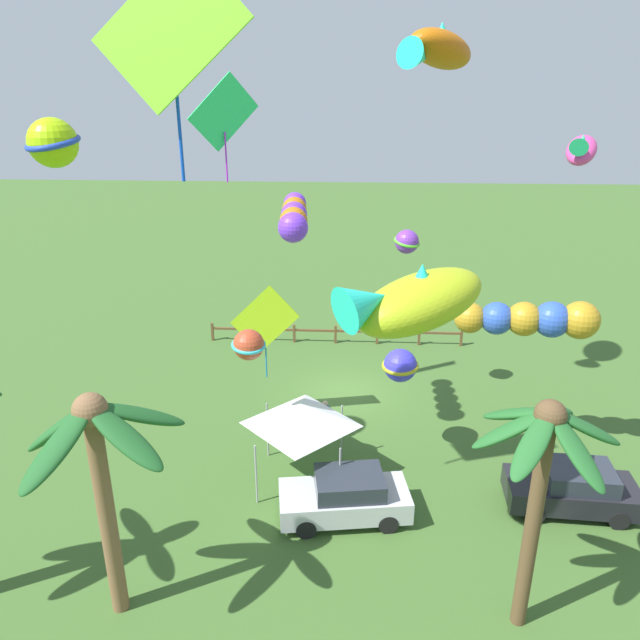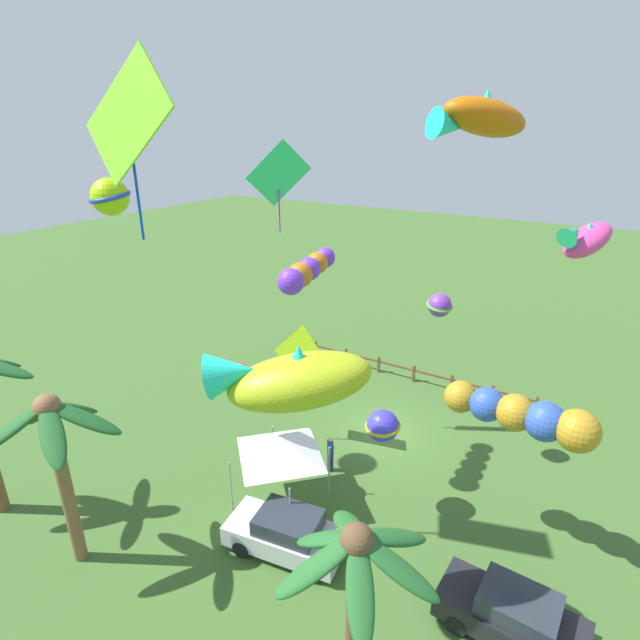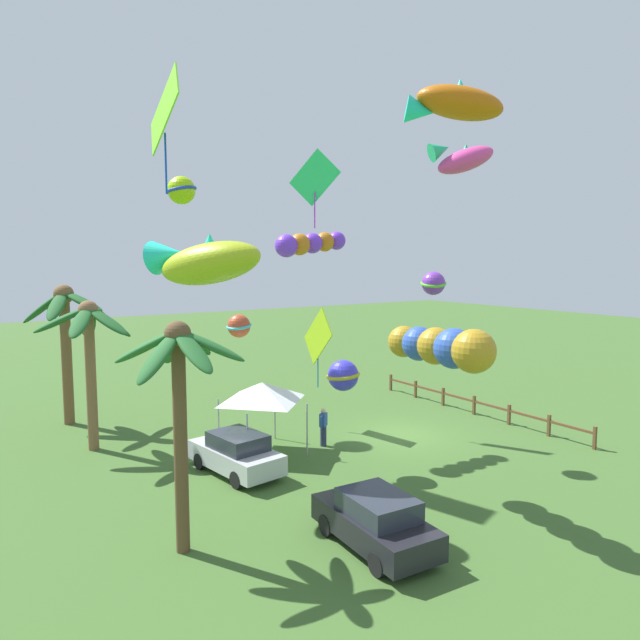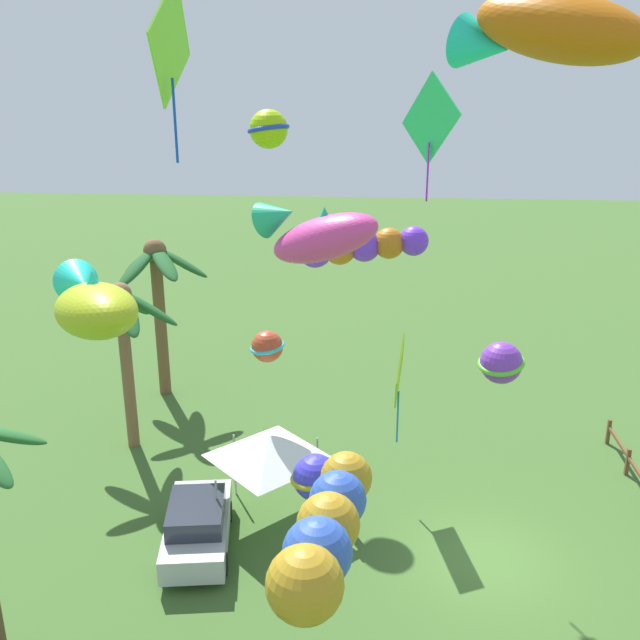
{
  "view_description": "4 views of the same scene",
  "coord_description": "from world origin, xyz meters",
  "px_view_note": "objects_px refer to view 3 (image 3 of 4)",
  "views": [
    {
      "loc": [
        -0.16,
        22.87,
        12.31
      ],
      "look_at": [
        0.88,
        4.0,
        4.9
      ],
      "focal_mm": 33.72,
      "sensor_mm": 36.0,
      "label": 1
    },
    {
      "loc": [
        -7.59,
        18.16,
        13.24
      ],
      "look_at": [
        0.54,
        4.74,
        7.05
      ],
      "focal_mm": 27.93,
      "sensor_mm": 36.0,
      "label": 2
    },
    {
      "loc": [
        -18.59,
        16.55,
        7.73
      ],
      "look_at": [
        -0.12,
        4.34,
        5.37
      ],
      "focal_mm": 32.41,
      "sensor_mm": 36.0,
      "label": 3
    },
    {
      "loc": [
        -16.85,
        3.2,
        12.73
      ],
      "look_at": [
        1.25,
        4.63,
        6.43
      ],
      "focal_mm": 40.36,
      "sensor_mm": 36.0,
      "label": 4
    }
  ],
  "objects_px": {
    "palm_tree_0": "(90,337)",
    "kite_tube_1": "(309,243)",
    "parked_car_1": "(375,521)",
    "spectator_0": "(323,427)",
    "kite_fish_7": "(204,262)",
    "kite_fish_8": "(462,158)",
    "kite_diamond_11": "(315,179)",
    "kite_ball_4": "(343,375)",
    "parked_car_0": "(236,453)",
    "kite_diamond_6": "(318,337)",
    "kite_ball_2": "(239,326)",
    "festival_tent": "(262,392)",
    "palm_tree_2": "(65,320)",
    "palm_tree_1": "(180,377)",
    "kite_tube_5": "(440,347)",
    "kite_diamond_9": "(164,111)",
    "kite_ball_10": "(433,283)",
    "kite_fish_0": "(454,104)",
    "kite_ball_3": "(181,190)"
  },
  "relations": [
    {
      "from": "kite_fish_0",
      "to": "kite_ball_2",
      "type": "bearing_deg",
      "value": 46.04
    },
    {
      "from": "kite_fish_8",
      "to": "kite_ball_2",
      "type": "bearing_deg",
      "value": 13.27
    },
    {
      "from": "kite_tube_1",
      "to": "kite_diamond_11",
      "type": "relative_size",
      "value": 0.96
    },
    {
      "from": "kite_ball_4",
      "to": "kite_fish_7",
      "type": "xyz_separation_m",
      "value": [
        0.26,
        5.16,
        4.13
      ]
    },
    {
      "from": "palm_tree_0",
      "to": "kite_tube_1",
      "type": "distance_m",
      "value": 9.58
    },
    {
      "from": "parked_car_1",
      "to": "spectator_0",
      "type": "xyz_separation_m",
      "value": [
        7.8,
        -3.55,
        0.06
      ]
    },
    {
      "from": "kite_ball_2",
      "to": "kite_fish_7",
      "type": "relative_size",
      "value": 0.34
    },
    {
      "from": "festival_tent",
      "to": "kite_diamond_6",
      "type": "distance_m",
      "value": 4.43
    },
    {
      "from": "spectator_0",
      "to": "palm_tree_0",
      "type": "bearing_deg",
      "value": 59.43
    },
    {
      "from": "spectator_0",
      "to": "kite_fish_8",
      "type": "height_order",
      "value": "kite_fish_8"
    },
    {
      "from": "palm_tree_2",
      "to": "parked_car_0",
      "type": "bearing_deg",
      "value": -159.2
    },
    {
      "from": "kite_ball_10",
      "to": "kite_ball_2",
      "type": "bearing_deg",
      "value": 48.98
    },
    {
      "from": "parked_car_0",
      "to": "spectator_0",
      "type": "xyz_separation_m",
      "value": [
        0.82,
        -4.33,
        0.06
      ]
    },
    {
      "from": "palm_tree_1",
      "to": "parked_car_1",
      "type": "distance_m",
      "value": 6.45
    },
    {
      "from": "parked_car_0",
      "to": "kite_tube_1",
      "type": "xyz_separation_m",
      "value": [
        1.85,
        -4.29,
        7.6
      ]
    },
    {
      "from": "spectator_0",
      "to": "parked_car_1",
      "type": "bearing_deg",
      "value": 155.56
    },
    {
      "from": "spectator_0",
      "to": "kite_ball_10",
      "type": "distance_m",
      "value": 7.37
    },
    {
      "from": "palm_tree_2",
      "to": "kite_fish_8",
      "type": "height_order",
      "value": "kite_fish_8"
    },
    {
      "from": "kite_ball_3",
      "to": "palm_tree_0",
      "type": "bearing_deg",
      "value": 115.75
    },
    {
      "from": "spectator_0",
      "to": "kite_fish_8",
      "type": "relative_size",
      "value": 0.75
    },
    {
      "from": "palm_tree_1",
      "to": "kite_tube_5",
      "type": "distance_m",
      "value": 7.78
    },
    {
      "from": "palm_tree_0",
      "to": "spectator_0",
      "type": "relative_size",
      "value": 3.82
    },
    {
      "from": "palm_tree_0",
      "to": "spectator_0",
      "type": "bearing_deg",
      "value": -120.57
    },
    {
      "from": "kite_ball_3",
      "to": "spectator_0",
      "type": "bearing_deg",
      "value": -155.3
    },
    {
      "from": "kite_fish_0",
      "to": "kite_ball_10",
      "type": "xyz_separation_m",
      "value": [
        0.71,
        0.16,
        -6.66
      ]
    },
    {
      "from": "kite_diamond_11",
      "to": "kite_ball_4",
      "type": "bearing_deg",
      "value": 155.89
    },
    {
      "from": "palm_tree_0",
      "to": "kite_diamond_6",
      "type": "bearing_deg",
      "value": -104.76
    },
    {
      "from": "spectator_0",
      "to": "palm_tree_2",
      "type": "bearing_deg",
      "value": 41.4
    },
    {
      "from": "kite_ball_2",
      "to": "festival_tent",
      "type": "bearing_deg",
      "value": -171.99
    },
    {
      "from": "parked_car_1",
      "to": "kite_fish_7",
      "type": "height_order",
      "value": "kite_fish_7"
    },
    {
      "from": "palm_tree_1",
      "to": "spectator_0",
      "type": "relative_size",
      "value": 3.87
    },
    {
      "from": "kite_diamond_6",
      "to": "kite_fish_7",
      "type": "distance_m",
      "value": 9.26
    },
    {
      "from": "festival_tent",
      "to": "kite_ball_4",
      "type": "height_order",
      "value": "kite_ball_4"
    },
    {
      "from": "festival_tent",
      "to": "kite_ball_3",
      "type": "bearing_deg",
      "value": 6.69
    },
    {
      "from": "kite_fish_7",
      "to": "kite_fish_8",
      "type": "height_order",
      "value": "kite_fish_8"
    },
    {
      "from": "kite_ball_10",
      "to": "palm_tree_2",
      "type": "bearing_deg",
      "value": 42.98
    },
    {
      "from": "parked_car_1",
      "to": "kite_diamond_9",
      "type": "xyz_separation_m",
      "value": [
        10.86,
        1.76,
        12.6
      ]
    },
    {
      "from": "palm_tree_1",
      "to": "kite_tube_1",
      "type": "xyz_separation_m",
      "value": [
        6.15,
        -7.86,
        3.66
      ]
    },
    {
      "from": "festival_tent",
      "to": "kite_fish_7",
      "type": "bearing_deg",
      "value": 130.15
    },
    {
      "from": "kite_fish_0",
      "to": "kite_diamond_11",
      "type": "xyz_separation_m",
      "value": [
        7.18,
        1.49,
        -2.03
      ]
    },
    {
      "from": "kite_diamond_11",
      "to": "kite_diamond_6",
      "type": "bearing_deg",
      "value": 152.77
    },
    {
      "from": "kite_diamond_11",
      "to": "parked_car_1",
      "type": "bearing_deg",
      "value": 154.44
    },
    {
      "from": "festival_tent",
      "to": "kite_diamond_11",
      "type": "relative_size",
      "value": 0.79
    },
    {
      "from": "kite_fish_8",
      "to": "kite_diamond_9",
      "type": "height_order",
      "value": "kite_diamond_9"
    },
    {
      "from": "spectator_0",
      "to": "palm_tree_1",
      "type": "bearing_deg",
      "value": 122.99
    },
    {
      "from": "kite_ball_10",
      "to": "kite_tube_5",
      "type": "bearing_deg",
      "value": 138.04
    },
    {
      "from": "kite_ball_3",
      "to": "kite_tube_5",
      "type": "xyz_separation_m",
      "value": [
        -13.91,
        -2.92,
        -5.82
      ]
    },
    {
      "from": "palm_tree_1",
      "to": "kite_fish_8",
      "type": "distance_m",
      "value": 9.83
    },
    {
      "from": "palm_tree_0",
      "to": "kite_fish_8",
      "type": "distance_m",
      "value": 15.69
    },
    {
      "from": "palm_tree_2",
      "to": "kite_ball_2",
      "type": "distance_m",
      "value": 8.89
    }
  ]
}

